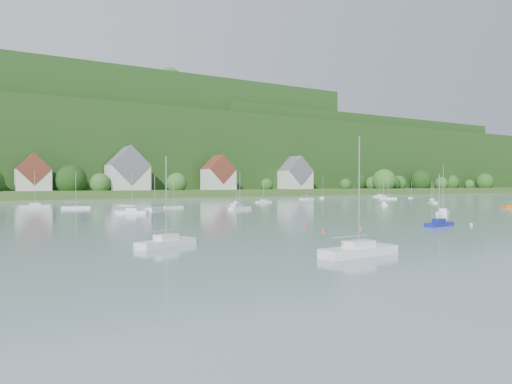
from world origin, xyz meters
TOP-DOWN VIEW (x-y plane):
  - far_shore_strip at (0.00, 200.00)m, footprint 600.00×60.00m
  - forested_ridge at (0.39, 268.57)m, footprint 620.00×181.22m
  - village_building_1 at (-30.00, 189.00)m, footprint 12.00×9.36m
  - village_building_2 at (5.00, 188.00)m, footprint 16.00×11.44m
  - village_building_3 at (45.00, 186.00)m, footprint 13.00×10.40m
  - village_building_4 at (90.00, 190.00)m, footprint 15.00×10.40m
  - near_sailboat_0 at (-23.38, 22.23)m, footprint 7.02×2.32m
  - near_sailboat_1 at (3.76, 36.19)m, footprint 5.26×2.22m
  - near_sailboat_3 at (24.01, 51.31)m, footprint 6.61×5.21m
  - near_sailboat_6 at (-34.40, 35.21)m, footprint 6.19×3.89m
  - mooring_buoy_0 at (-7.70, 38.76)m, footprint 0.40×0.40m
  - mooring_buoy_1 at (8.37, 34.66)m, footprint 0.46×0.46m
  - mooring_buoy_3 at (-11.11, 45.90)m, footprint 0.45×0.45m
  - mooring_buoy_5 at (-13.33, 39.16)m, footprint 0.38×0.38m
  - far_sailboat_cluster at (8.40, 113.85)m, footprint 193.59×66.81m

SIDE VIEW (x-z plane):
  - mooring_buoy_0 at x=-7.70m, z-range -0.20..0.20m
  - mooring_buoy_1 at x=8.37m, z-range -0.23..0.23m
  - mooring_buoy_3 at x=-11.11m, z-range -0.23..0.23m
  - mooring_buoy_5 at x=-13.33m, z-range -0.19..0.19m
  - far_sailboat_cluster at x=8.40m, z-range -3.98..4.73m
  - near_sailboat_1 at x=3.76m, z-range -3.04..3.84m
  - near_sailboat_6 at x=-34.40m, z-range -3.62..4.49m
  - near_sailboat_3 at x=24.01m, z-range -4.04..4.97m
  - near_sailboat_0 at x=-23.38m, z-range -4.20..5.15m
  - far_shore_strip at x=0.00m, z-range 0.00..3.00m
  - village_building_1 at x=-30.00m, z-range 1.75..15.75m
  - village_building_3 at x=45.00m, z-range 1.68..17.18m
  - village_building_4 at x=90.00m, z-range 1.34..17.84m
  - village_building_2 at x=5.00m, z-range 1.27..19.27m
  - forested_ridge at x=0.39m, z-range -12.06..57.83m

